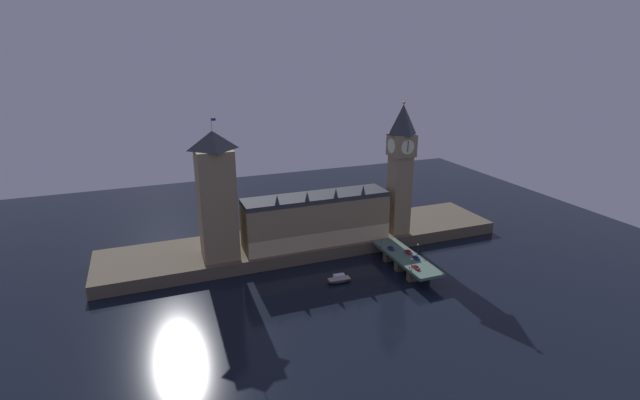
{
  "coord_description": "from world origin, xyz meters",
  "views": [
    {
      "loc": [
        -79.89,
        -185.08,
        104.37
      ],
      "look_at": [
        -0.33,
        20.0,
        33.04
      ],
      "focal_mm": 26.0,
      "sensor_mm": 36.0,
      "label": 1
    }
  ],
  "objects_px": {
    "street_lamp_mid": "(418,248)",
    "car_southbound_lead": "(416,258)",
    "victoria_tower": "(216,196)",
    "car_northbound_lead": "(391,248)",
    "clock_tower": "(401,165)",
    "car_southbound_trail": "(409,252)",
    "car_northbound_trail": "(416,267)",
    "street_lamp_near": "(412,263)",
    "pedestrian_near_rail": "(410,267)",
    "street_lamp_far": "(381,241)",
    "boat_upstream": "(339,279)"
  },
  "relations": [
    {
      "from": "street_lamp_mid",
      "to": "car_southbound_lead",
      "type": "bearing_deg",
      "value": -128.28
    },
    {
      "from": "car_southbound_lead",
      "to": "street_lamp_mid",
      "type": "bearing_deg",
      "value": 51.72
    },
    {
      "from": "victoria_tower",
      "to": "car_northbound_lead",
      "type": "relative_size",
      "value": 16.49
    },
    {
      "from": "clock_tower",
      "to": "car_southbound_trail",
      "type": "distance_m",
      "value": 48.23
    },
    {
      "from": "car_northbound_trail",
      "to": "street_lamp_near",
      "type": "height_order",
      "value": "street_lamp_near"
    },
    {
      "from": "car_northbound_lead",
      "to": "street_lamp_mid",
      "type": "bearing_deg",
      "value": -47.35
    },
    {
      "from": "pedestrian_near_rail",
      "to": "street_lamp_mid",
      "type": "distance_m",
      "value": 17.84
    },
    {
      "from": "car_northbound_lead",
      "to": "street_lamp_far",
      "type": "relative_size",
      "value": 0.7
    },
    {
      "from": "car_northbound_trail",
      "to": "clock_tower",
      "type": "bearing_deg",
      "value": 70.4
    },
    {
      "from": "street_lamp_mid",
      "to": "boat_upstream",
      "type": "height_order",
      "value": "street_lamp_mid"
    },
    {
      "from": "clock_tower",
      "to": "car_southbound_lead",
      "type": "xyz_separation_m",
      "value": [
        -10.07,
        -35.92,
        -37.46
      ]
    },
    {
      "from": "car_southbound_trail",
      "to": "street_lamp_near",
      "type": "xyz_separation_m",
      "value": [
        -9.35,
        -17.62,
        3.38
      ]
    },
    {
      "from": "boat_upstream",
      "to": "street_lamp_far",
      "type": "bearing_deg",
      "value": 27.18
    },
    {
      "from": "clock_tower",
      "to": "boat_upstream",
      "type": "relative_size",
      "value": 6.07
    },
    {
      "from": "street_lamp_far",
      "to": "car_southbound_lead",
      "type": "bearing_deg",
      "value": -63.81
    },
    {
      "from": "street_lamp_near",
      "to": "boat_upstream",
      "type": "bearing_deg",
      "value": 155.3
    },
    {
      "from": "street_lamp_near",
      "to": "car_southbound_lead",
      "type": "bearing_deg",
      "value": 48.14
    },
    {
      "from": "car_northbound_lead",
      "to": "boat_upstream",
      "type": "bearing_deg",
      "value": -161.95
    },
    {
      "from": "street_lamp_mid",
      "to": "street_lamp_far",
      "type": "distance_m",
      "value": 19.46
    },
    {
      "from": "car_northbound_trail",
      "to": "car_southbound_trail",
      "type": "xyz_separation_m",
      "value": [
        5.97,
        16.31,
        0.03
      ]
    },
    {
      "from": "street_lamp_near",
      "to": "street_lamp_far",
      "type": "xyz_separation_m",
      "value": [
        -0.0,
        29.44,
        -0.39
      ]
    },
    {
      "from": "pedestrian_near_rail",
      "to": "boat_upstream",
      "type": "height_order",
      "value": "pedestrian_near_rail"
    },
    {
      "from": "car_southbound_trail",
      "to": "boat_upstream",
      "type": "height_order",
      "value": "car_southbound_trail"
    },
    {
      "from": "pedestrian_near_rail",
      "to": "car_northbound_trail",
      "type": "bearing_deg",
      "value": -15.62
    },
    {
      "from": "street_lamp_near",
      "to": "street_lamp_far",
      "type": "distance_m",
      "value": 29.44
    },
    {
      "from": "car_southbound_lead",
      "to": "pedestrian_near_rail",
      "type": "height_order",
      "value": "pedestrian_near_rail"
    },
    {
      "from": "car_southbound_lead",
      "to": "street_lamp_far",
      "type": "xyz_separation_m",
      "value": [
        -9.35,
        19.01,
        3.04
      ]
    },
    {
      "from": "pedestrian_near_rail",
      "to": "street_lamp_near",
      "type": "distance_m",
      "value": 3.93
    },
    {
      "from": "street_lamp_far",
      "to": "boat_upstream",
      "type": "bearing_deg",
      "value": -152.82
    },
    {
      "from": "clock_tower",
      "to": "car_northbound_trail",
      "type": "height_order",
      "value": "clock_tower"
    },
    {
      "from": "car_southbound_lead",
      "to": "car_northbound_trail",
      "type": "bearing_deg",
      "value": -123.19
    },
    {
      "from": "car_northbound_trail",
      "to": "pedestrian_near_rail",
      "type": "bearing_deg",
      "value": 164.38
    },
    {
      "from": "car_northbound_lead",
      "to": "car_northbound_trail",
      "type": "bearing_deg",
      "value": -90.0
    },
    {
      "from": "boat_upstream",
      "to": "car_southbound_lead",
      "type": "bearing_deg",
      "value": -5.02
    },
    {
      "from": "clock_tower",
      "to": "car_northbound_lead",
      "type": "bearing_deg",
      "value": -126.75
    },
    {
      "from": "street_lamp_mid",
      "to": "boat_upstream",
      "type": "xyz_separation_m",
      "value": [
        -42.98,
        -0.81,
        -9.1
      ]
    },
    {
      "from": "boat_upstream",
      "to": "pedestrian_near_rail",
      "type": "bearing_deg",
      "value": -21.0
    },
    {
      "from": "car_southbound_trail",
      "to": "car_northbound_lead",
      "type": "bearing_deg",
      "value": 129.45
    },
    {
      "from": "clock_tower",
      "to": "street_lamp_mid",
      "type": "height_order",
      "value": "clock_tower"
    },
    {
      "from": "car_southbound_trail",
      "to": "boat_upstream",
      "type": "xyz_separation_m",
      "value": [
        -39.59,
        -3.71,
        -6.13
      ]
    },
    {
      "from": "car_southbound_lead",
      "to": "street_lamp_near",
      "type": "bearing_deg",
      "value": -131.86
    },
    {
      "from": "victoria_tower",
      "to": "car_northbound_trail",
      "type": "distance_m",
      "value": 100.52
    },
    {
      "from": "car_northbound_lead",
      "to": "pedestrian_near_rail",
      "type": "xyz_separation_m",
      "value": [
        -2.98,
        -22.72,
        0.13
      ]
    },
    {
      "from": "car_northbound_lead",
      "to": "street_lamp_mid",
      "type": "distance_m",
      "value": 14.12
    },
    {
      "from": "street_lamp_mid",
      "to": "boat_upstream",
      "type": "distance_m",
      "value": 43.94
    },
    {
      "from": "victoria_tower",
      "to": "street_lamp_far",
      "type": "bearing_deg",
      "value": -14.34
    },
    {
      "from": "car_northbound_lead",
      "to": "car_southbound_lead",
      "type": "xyz_separation_m",
      "value": [
        5.97,
        -14.44,
        -0.05
      ]
    },
    {
      "from": "car_northbound_trail",
      "to": "car_southbound_trail",
      "type": "distance_m",
      "value": 17.36
    },
    {
      "from": "car_southbound_trail",
      "to": "car_northbound_trail",
      "type": "bearing_deg",
      "value": -110.1
    },
    {
      "from": "car_southbound_trail",
      "to": "street_lamp_near",
      "type": "height_order",
      "value": "street_lamp_near"
    }
  ]
}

